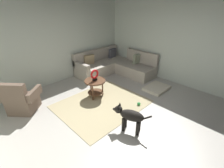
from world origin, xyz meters
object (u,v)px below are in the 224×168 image
sectional_couch (114,66)px  dog_bed_mat (157,88)px  side_table (95,84)px  dog (130,116)px  armchair (22,100)px  torus_sculpture (95,75)px  dog_toy_ball (139,104)px

sectional_couch → dog_bed_mat: sectional_couch is taller
side_table → dog: dog is taller
sectional_couch → armchair: same height
sectional_couch → dog: 3.27m
armchair → torus_sculpture: (1.78, -0.74, 0.39)m
side_table → dog_bed_mat: size_ratio=0.75×
side_table → dog_bed_mat: 2.03m
dog_toy_ball → armchair: bearing=140.0°
torus_sculpture → dog_bed_mat: size_ratio=0.41×
dog → dog_toy_ball: size_ratio=8.62×
armchair → dog: bearing=-11.7°
side_table → torus_sculpture: (0.00, 0.00, 0.29)m
armchair → dog: 2.74m
torus_sculpture → dog_toy_ball: torus_sculpture is taller
dog_bed_mat → dog_toy_ball: bearing=-172.9°
side_table → dog_toy_ball: 1.36m
side_table → torus_sculpture: bearing=0.0°
dog_bed_mat → dog: (-2.09, -0.57, 0.33)m
side_table → torus_sculpture: size_ratio=1.84×
dog_bed_mat → side_table: bearing=148.2°
sectional_couch → torus_sculpture: size_ratio=6.90×
sectional_couch → dog_toy_ball: bearing=-119.3°
dog_bed_mat → dog: size_ratio=0.99×
armchair → torus_sculpture: armchair is taller
torus_sculpture → dog: torus_sculpture is taller
dog_bed_mat → dog: dog is taller
dog_bed_mat → dog_toy_ball: dog_toy_ball is taller
side_table → torus_sculpture: torus_sculpture is taller
sectional_couch → dog_bed_mat: bearing=-90.4°
armchair → dog_bed_mat: 3.91m
torus_sculpture → dog_bed_mat: (1.69, -1.05, -0.67)m
dog_toy_ball → sectional_couch: bearing=60.7°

